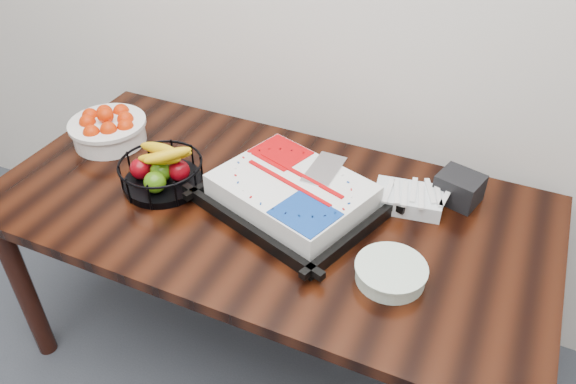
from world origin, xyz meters
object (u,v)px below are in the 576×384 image
at_px(tangerine_bowl, 107,124).
at_px(fruit_basket, 161,171).
at_px(table, 267,224).
at_px(cake_tray, 292,194).
at_px(plate_stack, 391,273).
at_px(napkin_box, 459,188).

xyz_separation_m(tangerine_bowl, fruit_basket, (0.34, -0.15, -0.02)).
bearing_deg(table, cake_tray, 15.62).
distance_m(cake_tray, tangerine_bowl, 0.78).
relative_size(fruit_basket, plate_stack, 1.39).
relative_size(table, plate_stack, 9.02).
xyz_separation_m(cake_tray, napkin_box, (0.47, 0.25, -0.00)).
bearing_deg(napkin_box, table, -153.49).
height_order(table, fruit_basket, fruit_basket).
xyz_separation_m(tangerine_bowl, napkin_box, (1.25, 0.18, -0.03)).
relative_size(table, cake_tray, 2.88).
distance_m(plate_stack, napkin_box, 0.44).
bearing_deg(fruit_basket, tangerine_bowl, 156.17).
distance_m(tangerine_bowl, plate_stack, 1.18).
relative_size(tangerine_bowl, napkin_box, 2.11).
relative_size(fruit_basket, napkin_box, 2.08).
height_order(plate_stack, napkin_box, napkin_box).
height_order(table, tangerine_bowl, tangerine_bowl).
bearing_deg(plate_stack, fruit_basket, 172.86).
bearing_deg(tangerine_bowl, cake_tray, -5.31).
xyz_separation_m(plate_stack, napkin_box, (0.10, 0.43, 0.02)).
distance_m(tangerine_bowl, napkin_box, 1.26).
bearing_deg(tangerine_bowl, fruit_basket, -23.83).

